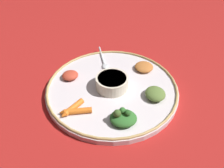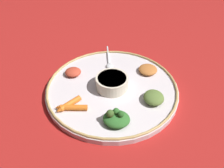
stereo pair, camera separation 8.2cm
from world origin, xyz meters
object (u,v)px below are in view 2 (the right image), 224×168
at_px(carrot_outer, 72,108).
at_px(spoon, 110,61).
at_px(carrot_near_spoon, 69,104).
at_px(greens_pile, 115,118).
at_px(center_bowl, 112,82).

bearing_deg(carrot_outer, spoon, -28.67).
relative_size(carrot_near_spoon, carrot_outer, 0.79).
xyz_separation_m(greens_pile, carrot_near_spoon, (0.08, 0.14, -0.01)).
relative_size(center_bowl, spoon, 0.70).
bearing_deg(carrot_outer, greens_pile, -115.50).
relative_size(center_bowl, carrot_near_spoon, 1.38).
height_order(spoon, carrot_outer, carrot_outer).
height_order(carrot_near_spoon, carrot_outer, same).
bearing_deg(carrot_near_spoon, greens_pile, -118.91).
bearing_deg(spoon, greens_pile, 178.70).
bearing_deg(spoon, carrot_near_spoon, 148.15).
bearing_deg(greens_pile, center_bowl, -1.45).
distance_m(carrot_near_spoon, carrot_outer, 0.02).
distance_m(center_bowl, spoon, 0.15).
distance_m(greens_pile, carrot_outer, 0.14).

